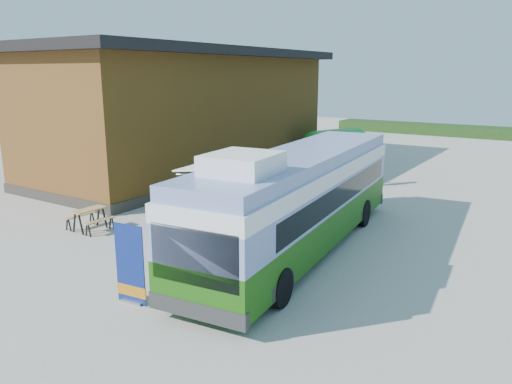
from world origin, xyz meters
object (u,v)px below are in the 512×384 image
Objects in this scene: picnic_table at (89,214)px; person_a at (194,204)px; slurry_tanker at (336,143)px; bus at (299,197)px; person_b at (370,168)px; banner at (130,272)px.

picnic_table is 4.11m from person_a.
picnic_table is 0.27× the size of slurry_tanker.
bus is 6.59× the size of person_b.
slurry_tanker is (-6.53, 17.56, -0.63)m from bus.
person_a is (3.24, 2.51, 0.33)m from picnic_table.
bus is 6.83× the size of person_a.
banner is at bearing 29.00° from person_b.
person_a reaches higher than picnic_table.
person_b is at bearing 92.29° from bus.
person_a is 11.65m from person_b.
bus is 8.47m from picnic_table.
bus is at bearing 19.16° from picnic_table.
bus is 11.38m from person_b.
banner is 7.20m from picnic_table.
picnic_table is 20.11m from slurry_tanker.
bus is 4.85m from person_a.
banner is 17.36m from person_b.
banner is at bearing -28.48° from picnic_table.
bus reaches higher than banner.
banner is at bearing -58.64° from slurry_tanker.
bus is 18.75m from slurry_tanker.
bus is 8.53× the size of picnic_table.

